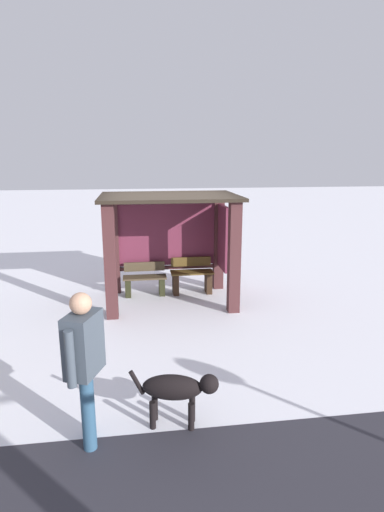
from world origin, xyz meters
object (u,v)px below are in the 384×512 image
at_px(bus_shelter, 174,230).
at_px(bench_center_inside, 192,278).
at_px(bench_left_inside, 145,281).
at_px(person_walking, 84,358).
at_px(dog, 177,389).

relative_size(bus_shelter, bench_center_inside, 2.91).
relative_size(bench_left_inside, bench_center_inside, 1.00).
bearing_deg(person_walking, bench_left_inside, 81.22).
distance_m(bench_left_inside, dog, 4.49).
distance_m(bench_left_inside, bench_center_inside, 1.02).
relative_size(person_walking, dog, 1.69).
xyz_separation_m(bench_left_inside, dog, (0.23, -4.48, 0.13)).
bearing_deg(bench_left_inside, dog, -87.03).
xyz_separation_m(person_walking, dog, (0.95, 0.15, -0.52)).
xyz_separation_m(bench_center_inside, person_walking, (-1.74, -4.63, 0.63)).
bearing_deg(bus_shelter, dog, -95.10).
bearing_deg(person_walking, bench_center_inside, 69.42).
distance_m(bench_left_inside, person_walking, 4.74).
bearing_deg(bus_shelter, bench_left_inside, 155.64).
bearing_deg(bench_center_inside, bench_left_inside, 179.92).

